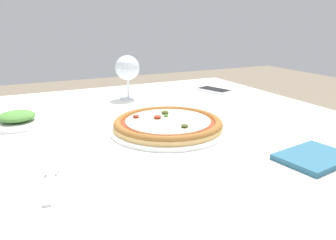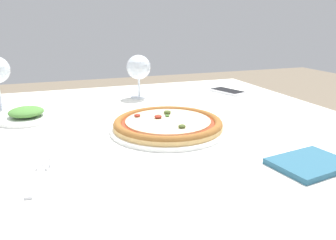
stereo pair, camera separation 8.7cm
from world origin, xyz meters
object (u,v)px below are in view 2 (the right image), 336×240
(pizza_plate, at_px, (168,125))
(side_plate, at_px, (27,115))
(fork, at_px, (39,174))
(cell_phone, at_px, (227,91))
(dining_table, at_px, (149,151))
(wine_glass_far_right, at_px, (139,68))

(pizza_plate, xyz_separation_m, side_plate, (-0.36, 0.24, -0.00))
(fork, bearing_deg, side_plate, 95.93)
(fork, height_order, cell_phone, cell_phone)
(pizza_plate, distance_m, side_plate, 0.43)
(pizza_plate, height_order, fork, pizza_plate)
(dining_table, height_order, side_plate, side_plate)
(pizza_plate, relative_size, side_plate, 1.78)
(fork, distance_m, wine_glass_far_right, 0.68)
(fork, xyz_separation_m, cell_phone, (0.71, 0.53, 0.00))
(dining_table, distance_m, side_plate, 0.38)
(pizza_plate, relative_size, fork, 1.82)
(side_plate, bearing_deg, pizza_plate, -33.17)
(fork, height_order, wine_glass_far_right, wine_glass_far_right)
(cell_phone, distance_m, side_plate, 0.76)
(cell_phone, relative_size, side_plate, 0.91)
(wine_glass_far_right, bearing_deg, cell_phone, -5.60)
(pizza_plate, bearing_deg, cell_phone, 43.46)
(cell_phone, height_order, side_plate, side_plate)
(fork, bearing_deg, cell_phone, 37.05)
(side_plate, bearing_deg, wine_glass_far_right, 23.18)
(pizza_plate, height_order, side_plate, pizza_plate)
(wine_glass_far_right, height_order, side_plate, wine_glass_far_right)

